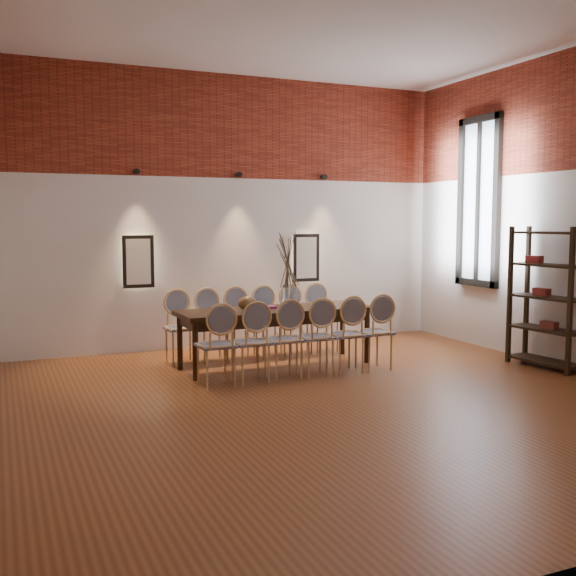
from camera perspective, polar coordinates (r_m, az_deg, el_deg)
name	(u,v)px	position (r m, az deg, el deg)	size (l,w,h in m)	color
floor	(331,403)	(7.07, 3.70, -9.70)	(7.00, 7.00, 0.02)	brown
ceiling	(334,0)	(7.15, 3.92, 23.12)	(7.00, 7.00, 0.02)	silver
wall_back	(223,212)	(10.11, -5.49, 6.41)	(7.00, 0.10, 4.00)	silver
brick_band_back	(224,126)	(10.14, -5.43, 13.50)	(7.00, 0.02, 1.50)	maroon
niche_left	(138,262)	(9.71, -12.59, 2.20)	(0.36, 0.06, 0.66)	#FFEAC6
niche_right	(305,258)	(10.51, 1.48, 2.59)	(0.36, 0.06, 0.66)	#FFEAC6
spot_fixture_left	(136,172)	(9.69, -12.72, 9.59)	(0.08, 0.08, 0.10)	black
spot_fixture_mid	(239,175)	(10.08, -4.19, 9.56)	(0.08, 0.08, 0.10)	black
spot_fixture_right	(324,177)	(10.62, 3.06, 9.36)	(0.08, 0.08, 0.10)	black
window_glass	(479,202)	(10.41, 15.89, 7.03)	(0.02, 0.78, 2.38)	silver
window_frame	(478,202)	(10.40, 15.81, 7.03)	(0.08, 0.90, 2.50)	black
window_mullion	(478,202)	(10.40, 15.81, 7.03)	(0.06, 0.06, 2.40)	black
dining_table	(276,337)	(8.69, -1.05, -4.19)	(2.51, 0.81, 0.75)	black
chair_near_a	(216,345)	(7.67, -6.12, -4.83)	(0.44, 0.44, 0.94)	tan
chair_near_b	(250,342)	(7.81, -3.21, -4.61)	(0.44, 0.44, 0.94)	tan
chair_near_c	(283,340)	(7.98, -0.41, -4.39)	(0.44, 0.44, 0.94)	tan
chair_near_d	(315,337)	(8.16, 2.27, -4.17)	(0.44, 0.44, 0.94)	tan
chair_near_e	(345,335)	(8.36, 4.83, -3.95)	(0.44, 0.44, 0.94)	tan
chair_near_f	(374,332)	(8.57, 7.26, -3.73)	(0.44, 0.44, 0.94)	tan
chair_far_a	(182,328)	(8.95, -9.00, -3.36)	(0.44, 0.44, 0.94)	tan
chair_far_b	(212,326)	(9.08, -6.46, -3.20)	(0.44, 0.44, 0.94)	tan
chair_far_c	(241,324)	(9.22, -3.99, -3.04)	(0.44, 0.44, 0.94)	tan
chair_far_d	(269,322)	(9.38, -1.60, -2.88)	(0.44, 0.44, 0.94)	tan
chair_far_e	(296,320)	(9.55, 0.71, -2.72)	(0.44, 0.44, 0.94)	tan
chair_far_f	(322,318)	(9.74, 2.93, -2.57)	(0.44, 0.44, 0.94)	tan
vase	(288,296)	(8.69, 0.00, -0.70)	(0.14, 0.14, 0.30)	silver
dried_branches	(288,261)	(8.65, 0.00, 2.27)	(0.50, 0.50, 0.70)	#4C3E2B
bowl	(248,304)	(8.42, -3.44, -1.32)	(0.24, 0.24, 0.18)	brown
book	(265,307)	(8.64, -1.93, -1.64)	(0.26, 0.18, 0.03)	#7E246F
shelving_rack	(547,297)	(9.16, 21.10, -0.75)	(0.38, 1.00, 1.80)	black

